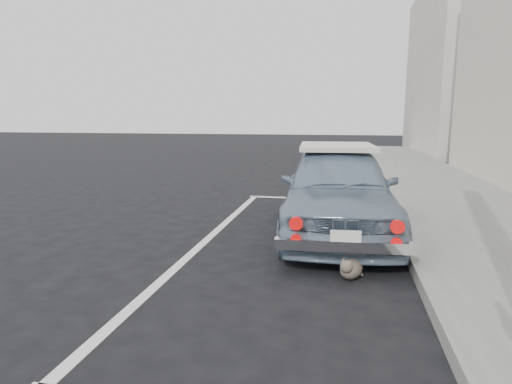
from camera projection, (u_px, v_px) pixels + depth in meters
ground at (197, 363)px, 3.11m from camera, size 80.00×80.00×0.00m
building_far at (459, 69)px, 20.48m from camera, size 3.50×10.00×8.00m
pline_front at (318, 199)px, 9.28m from camera, size 3.00×0.12×0.01m
pline_side at (206, 240)px, 6.18m from camera, size 0.12×7.00×0.01m
retro_coupe at (337, 188)px, 6.51m from camera, size 1.88×4.13×1.37m
cat at (351, 268)px, 4.70m from camera, size 0.34×0.49×0.28m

